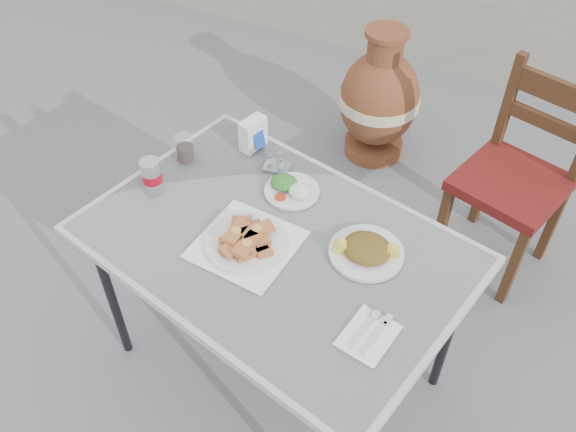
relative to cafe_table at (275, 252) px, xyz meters
The scene contains 12 objects.
ground 0.68m from the cafe_table, ahead, with size 80.00×80.00×0.00m, color slate.
cafe_table is the anchor object (origin of this frame).
pide_plate 0.11m from the cafe_table, 142.80° to the right, with size 0.31×0.31×0.06m.
salad_rice_plate 0.24m from the cafe_table, 103.27° to the left, with size 0.18×0.18×0.05m.
salad_chopped_plate 0.29m from the cafe_table, 15.46° to the left, with size 0.23×0.23×0.05m.
soda_can 0.48m from the cafe_table, behind, with size 0.07×0.07×0.12m.
cola_glass 0.51m from the cafe_table, 155.65° to the left, with size 0.07×0.07×0.10m.
napkin_holder 0.48m from the cafe_table, 126.71° to the left, with size 0.08×0.11×0.12m.
condiment_caddy 0.35m from the cafe_table, 115.85° to the left, with size 0.10×0.08×0.06m.
cutlery_napkin 0.43m from the cafe_table, 25.21° to the right, with size 0.15×0.18×0.01m.
chair 1.14m from the cafe_table, 57.76° to the left, with size 0.49×0.49×0.89m.
terracotta_urn 1.44m from the cafe_table, 95.83° to the left, with size 0.41×0.41×0.71m.
Camera 1 is at (0.45, -1.09, 2.08)m, focal length 38.00 mm.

